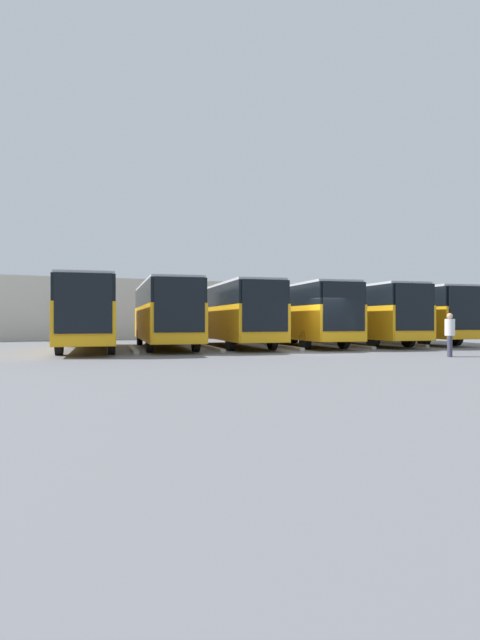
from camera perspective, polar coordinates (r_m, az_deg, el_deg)
The scene contains 14 objects.
ground_plane at distance 23.01m, azimuth 9.18°, elevation -3.66°, with size 600.00×600.00×0.00m, color slate.
bus_0 at distance 33.27m, azimuth 18.30°, elevation 0.70°, with size 3.76×11.47×3.38m.
curb_divider_0 at distance 30.79m, azimuth 17.58°, elevation -2.60°, with size 0.24×5.65×0.15m, color #B2B2AD.
bus_1 at distance 30.48m, azimuth 13.42°, elevation 0.77°, with size 3.76×11.47×3.38m.
curb_divider_1 at distance 28.05m, azimuth 12.19°, elevation -2.86°, with size 0.24×5.65×0.15m, color #B2B2AD.
bus_2 at distance 28.71m, azimuth 6.76°, elevation 0.82°, with size 3.76×11.47×3.38m.
curb_divider_2 at distance 26.37m, azimuth 4.84°, elevation -3.04°, with size 0.24×5.65×0.15m, color #B2B2AD.
bus_3 at distance 27.41m, azimuth -0.70°, elevation 0.86°, with size 3.76×11.47×3.38m.
curb_divider_3 at distance 25.22m, azimuth -3.40°, elevation -3.17°, with size 0.24×5.65×0.15m, color #B2B2AD.
bus_4 at distance 26.38m, azimuth -8.63°, elevation 0.89°, with size 3.76×11.47×3.38m.
curb_divider_4 at distance 24.40m, azimuth -12.12°, elevation -3.28°, with size 0.24×5.65×0.15m, color #B2B2AD.
bus_5 at distance 25.38m, azimuth -16.92°, elevation 0.93°, with size 3.76×11.47×3.38m.
pedestrian at distance 21.55m, azimuth 22.85°, elevation -1.41°, with size 0.55×0.55×1.74m.
station_building at distance 45.94m, azimuth -7.03°, elevation 1.09°, with size 43.02×14.38×4.66m.
Camera 1 is at (11.91, 19.64, 1.46)m, focal length 28.00 mm.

